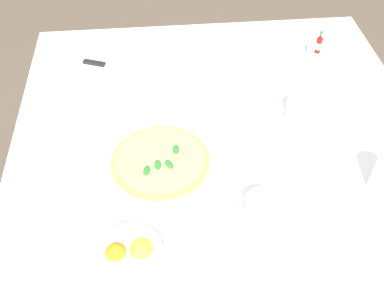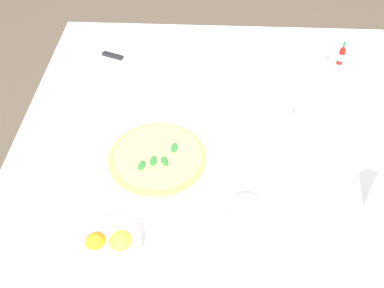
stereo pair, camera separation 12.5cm
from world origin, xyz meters
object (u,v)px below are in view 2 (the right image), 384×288
at_px(coffee_cup_left_edge, 247,216).
at_px(salt_shaker, 333,59).
at_px(pizza, 157,157).
at_px(water_glass_far_right, 382,199).
at_px(citrus_bowl, 109,247).
at_px(napkin_folded, 101,56).
at_px(pizza_plate, 158,161).
at_px(hot_sauce_bottle, 341,55).
at_px(coffee_cup_right_edge, 307,120).
at_px(pepper_shaker, 349,56).
at_px(dinner_knife, 100,52).

height_order(coffee_cup_left_edge, salt_shaker, coffee_cup_left_edge).
distance_m(pizza, coffee_cup_left_edge, 0.29).
bearing_deg(water_glass_far_right, citrus_bowl, 13.19).
relative_size(pizza, salt_shaker, 4.66).
height_order(coffee_cup_left_edge, napkin_folded, coffee_cup_left_edge).
distance_m(pizza_plate, salt_shaker, 0.72).
relative_size(napkin_folded, salt_shaker, 4.37).
bearing_deg(hot_sauce_bottle, pizza_plate, 40.42).
xyz_separation_m(coffee_cup_left_edge, citrus_bowl, (0.31, 0.10, -0.00)).
distance_m(coffee_cup_left_edge, citrus_bowl, 0.33).
bearing_deg(salt_shaker, citrus_bowl, 50.42).
xyz_separation_m(napkin_folded, citrus_bowl, (-0.16, 0.76, 0.02)).
bearing_deg(citrus_bowl, water_glass_far_right, -166.81).
bearing_deg(pizza, pizza_plate, -70.92).
relative_size(coffee_cup_right_edge, pepper_shaker, 2.31).
bearing_deg(hot_sauce_bottle, pepper_shaker, -160.35).
bearing_deg(pizza, water_glass_far_right, 166.82).
height_order(citrus_bowl, salt_shaker, citrus_bowl).
bearing_deg(hot_sauce_bottle, water_glass_far_right, 88.29).
bearing_deg(pizza_plate, coffee_cup_right_edge, -158.68).
xyz_separation_m(coffee_cup_left_edge, coffee_cup_right_edge, (-0.19, -0.35, 0.00)).
bearing_deg(coffee_cup_right_edge, pepper_shaker, -118.87).
relative_size(coffee_cup_right_edge, dinner_knife, 0.69).
height_order(napkin_folded, pepper_shaker, pepper_shaker).
xyz_separation_m(pizza_plate, pepper_shaker, (-0.60, -0.50, 0.01)).
bearing_deg(salt_shaker, dinner_knife, -0.10).
relative_size(coffee_cup_left_edge, pepper_shaker, 2.31).
relative_size(coffee_cup_left_edge, hot_sauce_bottle, 1.57).
bearing_deg(napkin_folded, pepper_shaker, -163.76).
height_order(pizza_plate, salt_shaker, salt_shaker).
xyz_separation_m(water_glass_far_right, napkin_folded, (0.80, -0.61, -0.04)).
distance_m(hot_sauce_bottle, salt_shaker, 0.03).
bearing_deg(hot_sauce_bottle, coffee_cup_right_edge, 64.26).
distance_m(pizza, dinner_knife, 0.54).
bearing_deg(pizza_plate, pizza, 109.08).
bearing_deg(napkin_folded, coffee_cup_right_edge, 169.29).
bearing_deg(pepper_shaker, coffee_cup_right_edge, 61.13).
bearing_deg(coffee_cup_right_edge, pizza, 21.36).
bearing_deg(salt_shaker, pizza_plate, 41.26).
bearing_deg(dinner_knife, napkin_folded, -180.00).
xyz_separation_m(hot_sauce_bottle, salt_shaker, (0.03, 0.01, -0.01)).
bearing_deg(citrus_bowl, hot_sauce_bottle, -130.45).
bearing_deg(dinner_knife, coffee_cup_right_edge, 175.38).
height_order(water_glass_far_right, dinner_knife, water_glass_far_right).
distance_m(pizza_plate, citrus_bowl, 0.29).
bearing_deg(pepper_shaker, salt_shaker, 19.65).
bearing_deg(pepper_shaker, pizza_plate, 39.65).
bearing_deg(hot_sauce_bottle, napkin_folded, 0.67).
xyz_separation_m(coffee_cup_right_edge, hot_sauce_bottle, (-0.16, -0.33, 0.00)).
relative_size(water_glass_far_right, salt_shaker, 1.89).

